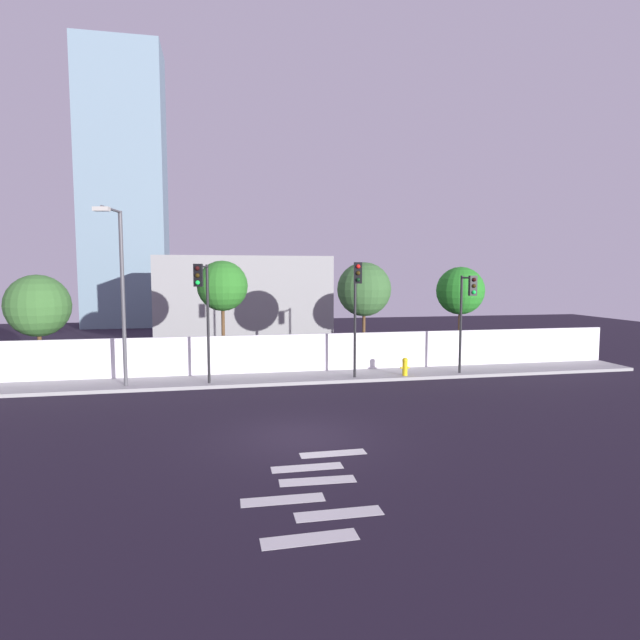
# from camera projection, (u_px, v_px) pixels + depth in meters

# --- Properties ---
(ground_plane) EXTENTS (80.00, 80.00, 0.00)m
(ground_plane) POSITION_uv_depth(u_px,v_px,m) (301.00, 437.00, 15.08)
(ground_plane) COLOR black
(sidewalk) EXTENTS (36.00, 2.40, 0.15)m
(sidewalk) POSITION_uv_depth(u_px,v_px,m) (273.00, 379.00, 23.09)
(sidewalk) COLOR #9D9D9D
(sidewalk) RESTS_ON ground
(perimeter_wall) EXTENTS (36.00, 0.18, 1.80)m
(perimeter_wall) POSITION_uv_depth(u_px,v_px,m) (270.00, 354.00, 24.26)
(perimeter_wall) COLOR white
(perimeter_wall) RESTS_ON sidewalk
(crosswalk_marking) EXTENTS (3.49, 4.72, 0.01)m
(crosswalk_marking) POSITION_uv_depth(u_px,v_px,m) (315.00, 489.00, 11.44)
(crosswalk_marking) COLOR silver
(crosswalk_marking) RESTS_ON ground
(traffic_light_left) EXTENTS (0.56, 1.66, 5.09)m
(traffic_light_left) POSITION_uv_depth(u_px,v_px,m) (203.00, 298.00, 20.82)
(traffic_light_left) COLOR black
(traffic_light_left) RESTS_ON sidewalk
(traffic_light_center) EXTENTS (0.35, 1.41, 4.62)m
(traffic_light_center) POSITION_uv_depth(u_px,v_px,m) (467.00, 303.00, 23.25)
(traffic_light_center) COLOR black
(traffic_light_center) RESTS_ON sidewalk
(traffic_light_right) EXTENTS (0.46, 1.48, 5.19)m
(traffic_light_right) POSITION_uv_depth(u_px,v_px,m) (356.00, 295.00, 22.19)
(traffic_light_right) COLOR black
(traffic_light_right) RESTS_ON sidewalk
(street_lamp_curbside) EXTENTS (0.75, 2.02, 7.27)m
(street_lamp_curbside) POSITION_uv_depth(u_px,v_px,m) (120.00, 284.00, 20.79)
(street_lamp_curbside) COLOR #4C4C51
(street_lamp_curbside) RESTS_ON sidewalk
(fire_hydrant) EXTENTS (0.44, 0.26, 0.84)m
(fire_hydrant) POSITION_uv_depth(u_px,v_px,m) (405.00, 366.00, 23.47)
(fire_hydrant) COLOR gold
(fire_hydrant) RESTS_ON sidewalk
(roadside_tree_leftmost) EXTENTS (2.84, 2.84, 4.82)m
(roadside_tree_leftmost) POSITION_uv_depth(u_px,v_px,m) (38.00, 306.00, 23.16)
(roadside_tree_leftmost) COLOR brown
(roadside_tree_leftmost) RESTS_ON ground
(roadside_tree_midleft) EXTENTS (2.46, 2.46, 5.50)m
(roadside_tree_midleft) POSITION_uv_depth(u_px,v_px,m) (222.00, 286.00, 24.70)
(roadside_tree_midleft) COLOR brown
(roadside_tree_midleft) RESTS_ON ground
(roadside_tree_midright) EXTENTS (2.78, 2.78, 5.45)m
(roadside_tree_midright) POSITION_uv_depth(u_px,v_px,m) (364.00, 290.00, 26.11)
(roadside_tree_midright) COLOR brown
(roadside_tree_midright) RESTS_ON ground
(roadside_tree_rightmost) EXTENTS (2.55, 2.55, 5.23)m
(roadside_tree_rightmost) POSITION_uv_depth(u_px,v_px,m) (460.00, 291.00, 27.16)
(roadside_tree_rightmost) COLOR brown
(roadside_tree_rightmost) RESTS_ON ground
(low_building_distant) EXTENTS (12.34, 6.00, 6.12)m
(low_building_distant) POSITION_uv_depth(u_px,v_px,m) (244.00, 298.00, 37.65)
(low_building_distant) COLOR gray
(low_building_distant) RESTS_ON ground
(tower_on_skyline) EXTENTS (7.34, 5.00, 25.30)m
(tower_on_skyline) POSITION_uv_depth(u_px,v_px,m) (124.00, 189.00, 46.53)
(tower_on_skyline) COLOR gray
(tower_on_skyline) RESTS_ON ground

